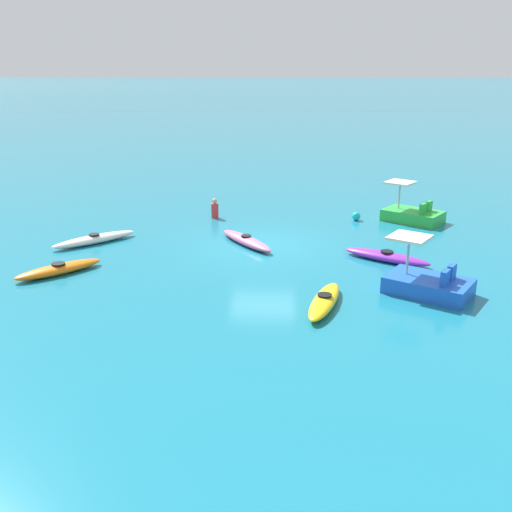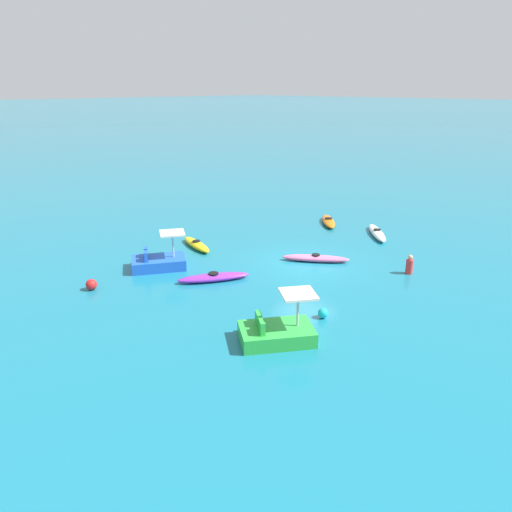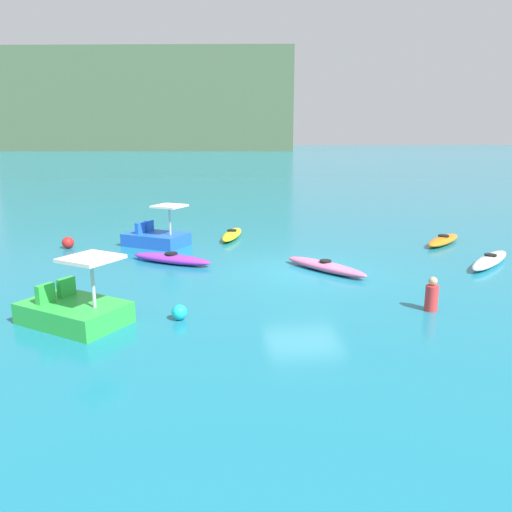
{
  "view_description": "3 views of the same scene",
  "coord_description": "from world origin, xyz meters",
  "px_view_note": "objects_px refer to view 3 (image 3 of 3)",
  "views": [
    {
      "loc": [
        -0.91,
        20.85,
        6.51
      ],
      "look_at": [
        0.11,
        3.01,
        0.57
      ],
      "focal_mm": 40.53,
      "sensor_mm": 36.0,
      "label": 1
    },
    {
      "loc": [
        -16.9,
        -13.27,
        7.99
      ],
      "look_at": [
        -1.72,
        1.61,
        0.47
      ],
      "focal_mm": 33.94,
      "sensor_mm": 36.0,
      "label": 2
    },
    {
      "loc": [
        -3.36,
        -15.03,
        4.21
      ],
      "look_at": [
        -1.54,
        0.5,
        0.44
      ],
      "focal_mm": 34.25,
      "sensor_mm": 36.0,
      "label": 3
    }
  ],
  "objects_px": {
    "kayak_purple": "(171,259)",
    "kayak_orange": "(443,240)",
    "buoy_cyan": "(179,312)",
    "buoy_red": "(68,243)",
    "kayak_white": "(490,260)",
    "pedal_boat_green": "(74,309)",
    "person_near_shore": "(432,296)",
    "kayak_pink": "(325,266)",
    "pedal_boat_blue": "(157,237)",
    "kayak_yellow": "(232,234)"
  },
  "relations": [
    {
      "from": "kayak_yellow",
      "to": "buoy_cyan",
      "type": "relative_size",
      "value": 7.81
    },
    {
      "from": "buoy_cyan",
      "to": "buoy_red",
      "type": "bearing_deg",
      "value": 118.9
    },
    {
      "from": "pedal_boat_green",
      "to": "person_near_shore",
      "type": "height_order",
      "value": "pedal_boat_green"
    },
    {
      "from": "kayak_orange",
      "to": "person_near_shore",
      "type": "relative_size",
      "value": 2.91
    },
    {
      "from": "kayak_white",
      "to": "pedal_boat_blue",
      "type": "xyz_separation_m",
      "value": [
        -11.57,
        4.47,
        0.17
      ]
    },
    {
      "from": "person_near_shore",
      "to": "kayak_yellow",
      "type": "bearing_deg",
      "value": 114.03
    },
    {
      "from": "kayak_orange",
      "to": "person_near_shore",
      "type": "height_order",
      "value": "person_near_shore"
    },
    {
      "from": "pedal_boat_green",
      "to": "kayak_white",
      "type": "bearing_deg",
      "value": 17.23
    },
    {
      "from": "kayak_white",
      "to": "kayak_pink",
      "type": "xyz_separation_m",
      "value": [
        -5.81,
        -0.17,
        0.0
      ]
    },
    {
      "from": "pedal_boat_blue",
      "to": "buoy_cyan",
      "type": "xyz_separation_m",
      "value": [
        1.21,
        -8.5,
        -0.15
      ]
    },
    {
      "from": "kayak_purple",
      "to": "buoy_red",
      "type": "xyz_separation_m",
      "value": [
        -4.16,
        2.87,
        0.07
      ]
    },
    {
      "from": "kayak_white",
      "to": "buoy_red",
      "type": "relative_size",
      "value": 6.26
    },
    {
      "from": "kayak_pink",
      "to": "pedal_boat_green",
      "type": "distance_m",
      "value": 7.94
    },
    {
      "from": "kayak_purple",
      "to": "buoy_cyan",
      "type": "relative_size",
      "value": 8.08
    },
    {
      "from": "kayak_orange",
      "to": "pedal_boat_blue",
      "type": "bearing_deg",
      "value": 174.79
    },
    {
      "from": "kayak_white",
      "to": "kayak_purple",
      "type": "distance_m",
      "value": 10.94
    },
    {
      "from": "kayak_orange",
      "to": "buoy_red",
      "type": "relative_size",
      "value": 5.58
    },
    {
      "from": "kayak_orange",
      "to": "pedal_boat_green",
      "type": "distance_m",
      "value": 14.82
    },
    {
      "from": "kayak_pink",
      "to": "kayak_white",
      "type": "bearing_deg",
      "value": 1.64
    },
    {
      "from": "kayak_purple",
      "to": "buoy_red",
      "type": "distance_m",
      "value": 5.06
    },
    {
      "from": "kayak_orange",
      "to": "pedal_boat_blue",
      "type": "relative_size",
      "value": 0.9
    },
    {
      "from": "kayak_orange",
      "to": "person_near_shore",
      "type": "bearing_deg",
      "value": -119.09
    },
    {
      "from": "kayak_white",
      "to": "kayak_purple",
      "type": "relative_size",
      "value": 0.95
    },
    {
      "from": "kayak_purple",
      "to": "kayak_orange",
      "type": "height_order",
      "value": "same"
    },
    {
      "from": "kayak_white",
      "to": "buoy_cyan",
      "type": "distance_m",
      "value": 11.12
    },
    {
      "from": "buoy_cyan",
      "to": "pedal_boat_green",
      "type": "bearing_deg",
      "value": 178.43
    },
    {
      "from": "pedal_boat_green",
      "to": "kayak_purple",
      "type": "bearing_deg",
      "value": 70.3
    },
    {
      "from": "kayak_pink",
      "to": "buoy_red",
      "type": "height_order",
      "value": "buoy_red"
    },
    {
      "from": "buoy_red",
      "to": "kayak_yellow",
      "type": "bearing_deg",
      "value": 10.75
    },
    {
      "from": "person_near_shore",
      "to": "pedal_boat_blue",
      "type": "bearing_deg",
      "value": 130.95
    },
    {
      "from": "kayak_yellow",
      "to": "person_near_shore",
      "type": "bearing_deg",
      "value": -65.97
    },
    {
      "from": "pedal_boat_blue",
      "to": "person_near_shore",
      "type": "bearing_deg",
      "value": -49.05
    },
    {
      "from": "buoy_cyan",
      "to": "pedal_boat_blue",
      "type": "bearing_deg",
      "value": 98.08
    },
    {
      "from": "buoy_red",
      "to": "kayak_white",
      "type": "bearing_deg",
      "value": -16.21
    },
    {
      "from": "buoy_cyan",
      "to": "kayak_orange",
      "type": "bearing_deg",
      "value": 35.48
    },
    {
      "from": "kayak_pink",
      "to": "buoy_cyan",
      "type": "relative_size",
      "value": 7.87
    },
    {
      "from": "kayak_white",
      "to": "pedal_boat_green",
      "type": "bearing_deg",
      "value": -162.77
    },
    {
      "from": "kayak_white",
      "to": "pedal_boat_blue",
      "type": "height_order",
      "value": "pedal_boat_blue"
    },
    {
      "from": "kayak_yellow",
      "to": "buoy_red",
      "type": "xyz_separation_m",
      "value": [
        -6.54,
        -1.24,
        0.07
      ]
    },
    {
      "from": "kayak_pink",
      "to": "buoy_red",
      "type": "relative_size",
      "value": 6.42
    },
    {
      "from": "kayak_white",
      "to": "buoy_red",
      "type": "xyz_separation_m",
      "value": [
        -15.0,
        4.36,
        0.07
      ]
    },
    {
      "from": "kayak_pink",
      "to": "kayak_orange",
      "type": "height_order",
      "value": "same"
    },
    {
      "from": "kayak_white",
      "to": "pedal_boat_green",
      "type": "xyz_separation_m",
      "value": [
        -12.79,
        -3.96,
        0.17
      ]
    },
    {
      "from": "kayak_purple",
      "to": "pedal_boat_green",
      "type": "bearing_deg",
      "value": -109.7
    },
    {
      "from": "kayak_orange",
      "to": "pedal_boat_green",
      "type": "xyz_separation_m",
      "value": [
        -12.85,
        -7.37,
        0.17
      ]
    },
    {
      "from": "pedal_boat_blue",
      "to": "buoy_red",
      "type": "relative_size",
      "value": 6.17
    },
    {
      "from": "pedal_boat_green",
      "to": "pedal_boat_blue",
      "type": "xyz_separation_m",
      "value": [
        1.21,
        8.43,
        0.0
      ]
    },
    {
      "from": "buoy_cyan",
      "to": "buoy_red",
      "type": "distance_m",
      "value": 9.58
    },
    {
      "from": "kayak_purple",
      "to": "buoy_cyan",
      "type": "xyz_separation_m",
      "value": [
        0.47,
        -5.52,
        0.02
      ]
    },
    {
      "from": "kayak_white",
      "to": "kayak_orange",
      "type": "bearing_deg",
      "value": 88.9
    }
  ]
}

